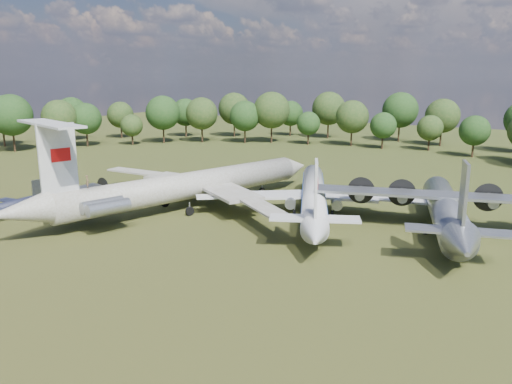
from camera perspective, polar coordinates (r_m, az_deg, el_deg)
The scene contains 7 objects.
ground at distance 75.35m, azimuth -6.82°, elevation -2.27°, with size 300.00×300.00×0.00m, color #254216.
il62_airliner at distance 76.70m, azimuth -7.69°, elevation 0.15°, with size 44.26×57.54×5.64m, color beige, non-canonical shape.
tu104_jet at distance 72.84m, azimuth 6.59°, elevation -0.95°, with size 34.30×45.73×4.57m, color silver, non-canonical shape.
an12_transport at distance 68.67m, azimuth 20.85°, elevation -2.46°, with size 33.87×37.86×4.98m, color #A2A5AA, non-canonical shape.
small_prop_west at distance 81.73m, azimuth -25.08°, elevation -1.39°, with size 11.48×15.65×2.30m, color black, non-canonical shape.
small_prop_northwest at distance 85.32m, azimuth -20.72°, elevation -0.40°, with size 11.74×16.01×2.35m, color #9EA0A5, non-canonical shape.
person_on_il62 at distance 68.46m, azimuth -18.71°, elevation 1.13°, with size 0.63×0.41×1.72m, color brown.
Camera 1 is at (44.61, -57.31, 20.08)m, focal length 35.00 mm.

